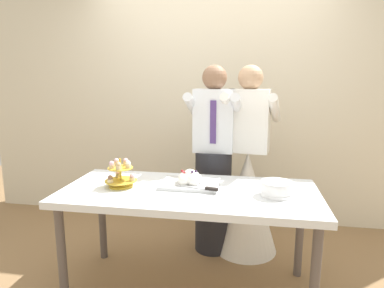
{
  "coord_description": "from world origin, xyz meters",
  "views": [
    {
      "loc": [
        0.4,
        -2.23,
        1.55
      ],
      "look_at": [
        -0.0,
        0.15,
        1.07
      ],
      "focal_mm": 31.46,
      "sensor_mm": 36.0,
      "label": 1
    }
  ],
  "objects_px": {
    "dessert_table": "(189,200)",
    "person_groom": "(213,170)",
    "person_bride": "(247,188)",
    "main_cake_tray": "(190,180)",
    "cupcake_stand": "(121,175)",
    "plate_stack": "(276,189)"
  },
  "relations": [
    {
      "from": "dessert_table",
      "to": "person_groom",
      "type": "distance_m",
      "value": 0.65
    },
    {
      "from": "person_bride",
      "to": "main_cake_tray",
      "type": "bearing_deg",
      "value": -125.15
    },
    {
      "from": "dessert_table",
      "to": "cupcake_stand",
      "type": "distance_m",
      "value": 0.53
    },
    {
      "from": "cupcake_stand",
      "to": "main_cake_tray",
      "type": "distance_m",
      "value": 0.51
    },
    {
      "from": "main_cake_tray",
      "to": "person_groom",
      "type": "relative_size",
      "value": 0.26
    },
    {
      "from": "plate_stack",
      "to": "cupcake_stand",
      "type": "bearing_deg",
      "value": 179.42
    },
    {
      "from": "dessert_table",
      "to": "plate_stack",
      "type": "distance_m",
      "value": 0.61
    },
    {
      "from": "person_groom",
      "to": "main_cake_tray",
      "type": "bearing_deg",
      "value": -101.69
    },
    {
      "from": "cupcake_stand",
      "to": "person_groom",
      "type": "relative_size",
      "value": 0.14
    },
    {
      "from": "cupcake_stand",
      "to": "person_groom",
      "type": "xyz_separation_m",
      "value": [
        0.6,
        0.65,
        -0.12
      ]
    },
    {
      "from": "main_cake_tray",
      "to": "person_groom",
      "type": "xyz_separation_m",
      "value": [
        0.11,
        0.54,
        -0.07
      ]
    },
    {
      "from": "dessert_table",
      "to": "main_cake_tray",
      "type": "distance_m",
      "value": 0.15
    },
    {
      "from": "dessert_table",
      "to": "main_cake_tray",
      "type": "relative_size",
      "value": 4.16
    },
    {
      "from": "person_groom",
      "to": "person_bride",
      "type": "height_order",
      "value": "same"
    },
    {
      "from": "person_bride",
      "to": "cupcake_stand",
      "type": "bearing_deg",
      "value": -142.7
    },
    {
      "from": "main_cake_tray",
      "to": "person_bride",
      "type": "distance_m",
      "value": 0.75
    },
    {
      "from": "main_cake_tray",
      "to": "plate_stack",
      "type": "height_order",
      "value": "main_cake_tray"
    },
    {
      "from": "main_cake_tray",
      "to": "cupcake_stand",
      "type": "bearing_deg",
      "value": -168.1
    },
    {
      "from": "plate_stack",
      "to": "main_cake_tray",
      "type": "bearing_deg",
      "value": 169.25
    },
    {
      "from": "person_groom",
      "to": "person_bride",
      "type": "xyz_separation_m",
      "value": [
        0.3,
        0.04,
        -0.16
      ]
    },
    {
      "from": "cupcake_stand",
      "to": "plate_stack",
      "type": "height_order",
      "value": "cupcake_stand"
    },
    {
      "from": "cupcake_stand",
      "to": "person_bride",
      "type": "distance_m",
      "value": 1.17
    }
  ]
}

